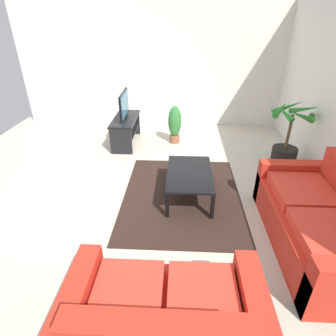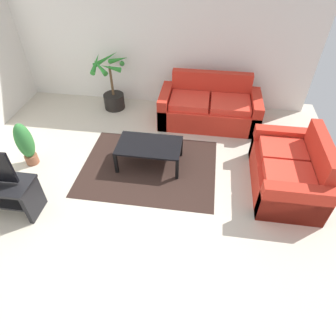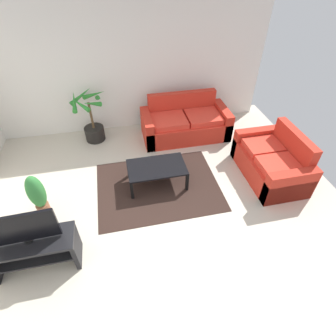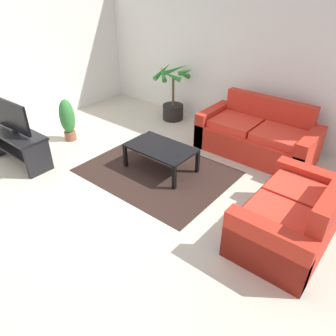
{
  "view_description": "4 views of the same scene",
  "coord_description": "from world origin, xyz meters",
  "px_view_note": "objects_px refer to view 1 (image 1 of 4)",
  "views": [
    {
      "loc": [
        3.48,
        0.72,
        2.31
      ],
      "look_at": [
        0.28,
        0.56,
        0.54
      ],
      "focal_mm": 29.29,
      "sensor_mm": 36.0,
      "label": 1
    },
    {
      "loc": [
        0.96,
        -2.71,
        3.2
      ],
      "look_at": [
        0.52,
        0.33,
        0.42
      ],
      "focal_mm": 30.62,
      "sensor_mm": 36.0,
      "label": 2
    },
    {
      "loc": [
        -0.42,
        -2.68,
        3.47
      ],
      "look_at": [
        0.26,
        0.47,
        0.67
      ],
      "focal_mm": 28.43,
      "sensor_mm": 36.0,
      "label": 3
    },
    {
      "loc": [
        2.95,
        -2.42,
        2.71
      ],
      "look_at": [
        0.65,
        0.4,
        0.44
      ],
      "focal_mm": 34.34,
      "sensor_mm": 36.0,
      "label": 4
    }
  ],
  "objects_px": {
    "couch_main": "(320,224)",
    "potted_plant_small": "(175,124)",
    "tv_stand": "(126,127)",
    "potted_palm": "(288,141)",
    "tv": "(124,105)",
    "couch_loveseat": "(164,327)",
    "coffee_table": "(189,175)"
  },
  "relations": [
    {
      "from": "tv_stand",
      "to": "potted_plant_small",
      "type": "height_order",
      "value": "potted_plant_small"
    },
    {
      "from": "tv_stand",
      "to": "potted_palm",
      "type": "distance_m",
      "value": 3.07
    },
    {
      "from": "tv_stand",
      "to": "potted_plant_small",
      "type": "distance_m",
      "value": 1.0
    },
    {
      "from": "tv_stand",
      "to": "tv",
      "type": "distance_m",
      "value": 0.46
    },
    {
      "from": "couch_main",
      "to": "potted_palm",
      "type": "height_order",
      "value": "potted_palm"
    },
    {
      "from": "couch_main",
      "to": "tv_stand",
      "type": "relative_size",
      "value": 1.73
    },
    {
      "from": "couch_main",
      "to": "potted_palm",
      "type": "distance_m",
      "value": 2.04
    },
    {
      "from": "tv_stand",
      "to": "couch_main",
      "type": "bearing_deg",
      "value": 43.92
    },
    {
      "from": "couch_main",
      "to": "tv",
      "type": "bearing_deg",
      "value": -136.11
    },
    {
      "from": "couch_main",
      "to": "tv",
      "type": "height_order",
      "value": "tv"
    },
    {
      "from": "couch_loveseat",
      "to": "tv_stand",
      "type": "bearing_deg",
      "value": -165.54
    },
    {
      "from": "potted_palm",
      "to": "potted_plant_small",
      "type": "distance_m",
      "value": 2.15
    },
    {
      "from": "coffee_table",
      "to": "potted_plant_small",
      "type": "height_order",
      "value": "potted_plant_small"
    },
    {
      "from": "tv_stand",
      "to": "potted_plant_small",
      "type": "bearing_deg",
      "value": 95.04
    },
    {
      "from": "tv",
      "to": "potted_palm",
      "type": "height_order",
      "value": "potted_palm"
    },
    {
      "from": "tv_stand",
      "to": "tv",
      "type": "height_order",
      "value": "tv"
    },
    {
      "from": "couch_main",
      "to": "potted_palm",
      "type": "bearing_deg",
      "value": 172.04
    },
    {
      "from": "couch_loveseat",
      "to": "potted_plant_small",
      "type": "relative_size",
      "value": 1.91
    },
    {
      "from": "tv",
      "to": "coffee_table",
      "type": "height_order",
      "value": "tv"
    },
    {
      "from": "couch_loveseat",
      "to": "tv_stand",
      "type": "xyz_separation_m",
      "value": [
        -4.03,
        -1.04,
        0.05
      ]
    },
    {
      "from": "couch_loveseat",
      "to": "tv_stand",
      "type": "relative_size",
      "value": 1.35
    },
    {
      "from": "potted_plant_small",
      "to": "couch_loveseat",
      "type": "bearing_deg",
      "value": 0.59
    },
    {
      "from": "coffee_table",
      "to": "potted_palm",
      "type": "relative_size",
      "value": 0.93
    },
    {
      "from": "couch_loveseat",
      "to": "coffee_table",
      "type": "relative_size",
      "value": 1.43
    },
    {
      "from": "couch_loveseat",
      "to": "potted_palm",
      "type": "height_order",
      "value": "potted_palm"
    },
    {
      "from": "couch_loveseat",
      "to": "coffee_table",
      "type": "xyz_separation_m",
      "value": [
        -2.14,
        0.23,
        0.05
      ]
    },
    {
      "from": "couch_main",
      "to": "potted_palm",
      "type": "relative_size",
      "value": 1.72
    },
    {
      "from": "couch_main",
      "to": "potted_plant_small",
      "type": "distance_m",
      "value": 3.34
    },
    {
      "from": "tv",
      "to": "couch_main",
      "type": "bearing_deg",
      "value": 43.89
    },
    {
      "from": "couch_main",
      "to": "potted_palm",
      "type": "xyz_separation_m",
      "value": [
        -2.02,
        0.28,
        0.13
      ]
    },
    {
      "from": "couch_loveseat",
      "to": "potted_plant_small",
      "type": "height_order",
      "value": "couch_loveseat"
    },
    {
      "from": "tv",
      "to": "potted_plant_small",
      "type": "height_order",
      "value": "tv"
    }
  ]
}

